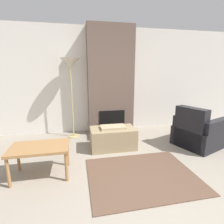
{
  "coord_description": "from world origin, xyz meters",
  "views": [
    {
      "loc": [
        -0.85,
        -1.46,
        1.53
      ],
      "look_at": [
        0.0,
        2.64,
        0.56
      ],
      "focal_mm": 28.0,
      "sensor_mm": 36.0,
      "label": 1
    }
  ],
  "objects_px": {
    "ottoman": "(113,138)",
    "floor_lamp_left": "(70,67)",
    "side_table": "(40,150)",
    "armchair": "(198,133)"
  },
  "relations": [
    {
      "from": "ottoman",
      "to": "armchair",
      "type": "bearing_deg",
      "value": -8.13
    },
    {
      "from": "ottoman",
      "to": "floor_lamp_left",
      "type": "bearing_deg",
      "value": 133.97
    },
    {
      "from": "ottoman",
      "to": "side_table",
      "type": "relative_size",
      "value": 1.08
    },
    {
      "from": "ottoman",
      "to": "floor_lamp_left",
      "type": "height_order",
      "value": "floor_lamp_left"
    },
    {
      "from": "side_table",
      "to": "floor_lamp_left",
      "type": "xyz_separation_m",
      "value": [
        0.46,
        1.57,
        1.21
      ]
    },
    {
      "from": "floor_lamp_left",
      "to": "ottoman",
      "type": "bearing_deg",
      "value": -46.03
    },
    {
      "from": "ottoman",
      "to": "side_table",
      "type": "xyz_separation_m",
      "value": [
        -1.25,
        -0.74,
        0.2
      ]
    },
    {
      "from": "ottoman",
      "to": "floor_lamp_left",
      "type": "xyz_separation_m",
      "value": [
        -0.79,
        0.82,
        1.41
      ]
    },
    {
      "from": "armchair",
      "to": "floor_lamp_left",
      "type": "distance_m",
      "value": 3.08
    },
    {
      "from": "armchair",
      "to": "side_table",
      "type": "xyz_separation_m",
      "value": [
        -3.01,
        -0.49,
        0.14
      ]
    }
  ]
}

